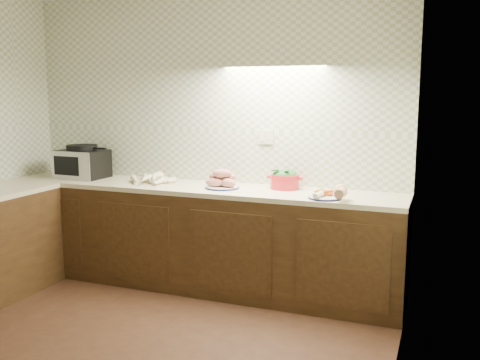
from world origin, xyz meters
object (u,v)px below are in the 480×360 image
(parsnip_pile, at_px, (155,179))
(dutch_oven, at_px, (285,179))
(sweet_potato_plate, at_px, (222,181))
(onion_bowl, at_px, (226,181))
(veg_plate, at_px, (332,194))
(toaster_oven, at_px, (82,162))

(parsnip_pile, bearing_deg, dutch_oven, 6.03)
(sweet_potato_plate, height_order, dutch_oven, dutch_oven)
(onion_bowl, distance_m, dutch_oven, 0.53)
(onion_bowl, xyz_separation_m, veg_plate, (0.99, -0.28, 0.00))
(toaster_oven, bearing_deg, veg_plate, -2.32)
(toaster_oven, height_order, parsnip_pile, toaster_oven)
(toaster_oven, relative_size, veg_plate, 1.42)
(toaster_oven, height_order, dutch_oven, toaster_oven)
(onion_bowl, height_order, veg_plate, veg_plate)
(parsnip_pile, height_order, dutch_oven, dutch_oven)
(sweet_potato_plate, xyz_separation_m, veg_plate, (0.96, -0.14, -0.02))
(parsnip_pile, bearing_deg, onion_bowl, 8.03)
(sweet_potato_plate, bearing_deg, onion_bowl, 100.91)
(sweet_potato_plate, relative_size, onion_bowl, 1.97)
(toaster_oven, xyz_separation_m, veg_plate, (2.44, -0.19, -0.10))
(toaster_oven, bearing_deg, parsnip_pile, 1.63)
(onion_bowl, bearing_deg, toaster_oven, -176.61)
(toaster_oven, relative_size, dutch_oven, 1.47)
(parsnip_pile, height_order, onion_bowl, onion_bowl)
(onion_bowl, distance_m, veg_plate, 1.03)
(toaster_oven, distance_m, veg_plate, 2.45)
(toaster_oven, distance_m, sweet_potato_plate, 1.48)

